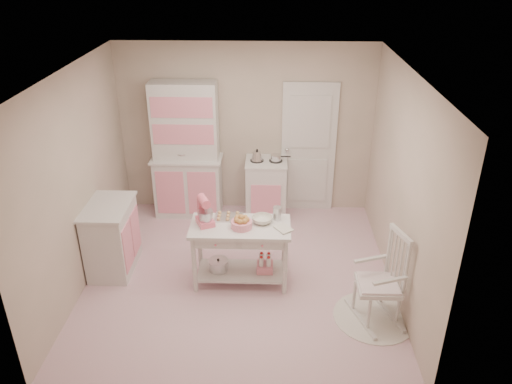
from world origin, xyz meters
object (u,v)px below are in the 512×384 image
hutch (186,151)px  bread_basket (242,224)px  stove (266,188)px  rocking_chair (379,278)px  base_cabinet (112,237)px  work_table (241,254)px  stand_mixer (205,212)px

hutch → bread_basket: hutch is taller
stove → rocking_chair: (1.27, -2.36, 0.09)m
base_cabinet → work_table: base_cabinet is taller
work_table → stove: bearing=80.5°
base_cabinet → bread_basket: size_ratio=3.68×
stove → stand_mixer: (-0.71, -1.69, 0.51)m
rocking_chair → hutch: bearing=116.4°
stove → work_table: stove is taller
base_cabinet → rocking_chair: (3.21, -0.87, 0.09)m
stand_mixer → rocking_chair: bearing=-42.9°
rocking_chair → work_table: size_ratio=0.92×
stove → rocking_chair: bearing=-61.8°
rocking_chair → bread_basket: (-1.53, 0.60, 0.30)m
hutch → work_table: (0.91, -1.76, -0.64)m
hutch → stand_mixer: (0.49, -1.74, -0.07)m
base_cabinet → stand_mixer: stand_mixer is taller
stove → rocking_chair: 2.68m
rocking_chair → bread_basket: size_ratio=4.40×
work_table → stand_mixer: 0.71m
hutch → stand_mixer: 1.81m
work_table → stand_mixer: stand_mixer is taller
rocking_chair → stand_mixer: 2.12m
stove → stand_mixer: bearing=-112.7°
rocking_chair → base_cabinet: bearing=145.6°
stove → work_table: bearing=-99.5°
stand_mixer → base_cabinet: bearing=146.5°
hutch → base_cabinet: bearing=-115.9°
hutch → stove: size_ratio=2.26×
work_table → bread_basket: size_ratio=4.80×
hutch → rocking_chair: bearing=-44.3°
rocking_chair → stand_mixer: (-1.97, 0.67, 0.42)m
hutch → base_cabinet: (-0.74, -1.54, -0.58)m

